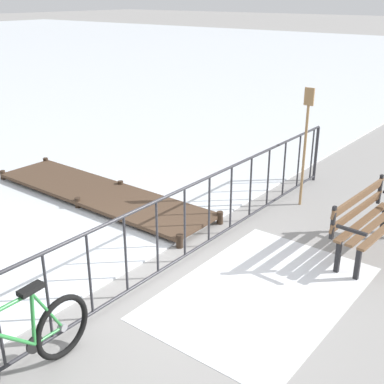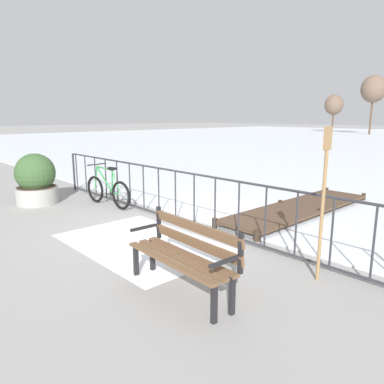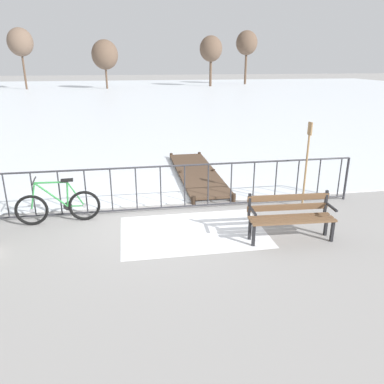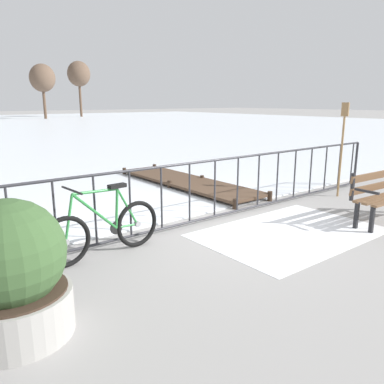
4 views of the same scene
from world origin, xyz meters
name	(u,v)px [view 1 (image 1 of 4)]	position (x,y,z in m)	size (l,w,h in m)	color
ground_plane	(158,278)	(0.00, 0.00, 0.00)	(160.00, 160.00, 0.00)	gray
snow_patch	(262,292)	(0.52, -1.20, 0.00)	(2.86, 1.91, 0.01)	white
railing_fence	(157,238)	(0.00, 0.00, 0.56)	(9.06, 0.06, 1.07)	#2D2D33
bicycle_near_railing	(18,354)	(-2.17, -0.27, 0.37)	(1.71, 0.52, 0.97)	black
park_bench	(367,218)	(2.28, -1.79, 0.51)	(1.62, 0.56, 0.89)	brown
oar_upright	(305,140)	(3.25, -0.34, 1.14)	(0.04, 0.16, 1.98)	#937047
wooden_dock	(100,193)	(1.29, 2.49, 0.12)	(1.10, 4.48, 0.20)	#4C3828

